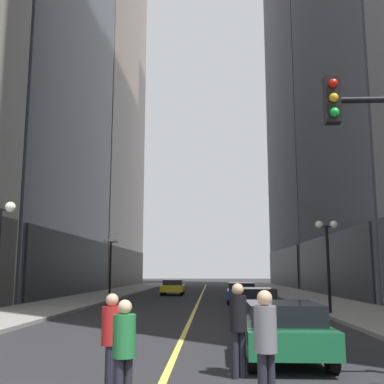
{
  "coord_description": "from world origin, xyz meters",
  "views": [
    {
      "loc": [
        0.93,
        -5.53,
        2.04
      ],
      "look_at": [
        -0.34,
        25.11,
        7.2
      ],
      "focal_mm": 44.29,
      "sensor_mm": 36.0,
      "label": 1
    }
  ],
  "objects": [
    {
      "name": "car_blue",
      "position": [
        2.84,
        26.09,
        0.72
      ],
      "size": [
        2.02,
        4.82,
        1.32
      ],
      "color": "navy",
      "rests_on": "ground"
    },
    {
      "name": "car_green",
      "position": [
        2.57,
        6.03,
        0.72
      ],
      "size": [
        1.9,
        4.31,
        1.32
      ],
      "color": "#196038",
      "rests_on": "ground"
    },
    {
      "name": "street_lamp_right_mid",
      "position": [
        6.4,
        17.2,
        3.26
      ],
      "size": [
        1.06,
        0.36,
        4.43
      ],
      "color": "black",
      "rests_on": "ground"
    },
    {
      "name": "sidewalk_right",
      "position": [
        8.25,
        35.0,
        0.07
      ],
      "size": [
        4.5,
        78.0,
        0.15
      ],
      "primitive_type": "cube",
      "color": "gray",
      "rests_on": "ground"
    },
    {
      "name": "pedestrian_in_green_parka",
      "position": [
        -0.38,
        1.69,
        0.94
      ],
      "size": [
        0.48,
        0.48,
        1.62
      ],
      "color": "black",
      "rests_on": "ground"
    },
    {
      "name": "street_lamp_left_far",
      "position": [
        -6.4,
        28.76,
        3.26
      ],
      "size": [
        1.06,
        0.36,
        4.43
      ],
      "color": "black",
      "rests_on": "ground"
    },
    {
      "name": "car_maroon",
      "position": [
        2.82,
        15.92,
        0.72
      ],
      "size": [
        1.95,
        4.44,
        1.32
      ],
      "color": "maroon",
      "rests_on": "ground"
    },
    {
      "name": "building_left_far",
      "position": [
        -16.21,
        60.0,
        39.88
      ],
      "size": [
        11.61,
        26.0,
        79.95
      ],
      "color": "gray",
      "rests_on": "ground"
    },
    {
      "name": "pedestrian_in_red_jacket",
      "position": [
        -0.79,
        2.73,
        0.97
      ],
      "size": [
        0.36,
        0.36,
        1.66
      ],
      "color": "black",
      "rests_on": "ground"
    },
    {
      "name": "car_yellow",
      "position": [
        -2.51,
        36.91,
        0.72
      ],
      "size": [
        1.92,
        4.13,
        1.32
      ],
      "color": "yellow",
      "rests_on": "ground"
    },
    {
      "name": "lane_centre_stripe",
      "position": [
        0.0,
        35.0,
        0.0
      ],
      "size": [
        0.16,
        70.0,
        0.01
      ],
      "primitive_type": "cube",
      "color": "#E5D64C",
      "rests_on": "ground"
    },
    {
      "name": "pedestrian_in_black_coat",
      "position": [
        1.44,
        4.11,
        1.06
      ],
      "size": [
        0.46,
        0.46,
        1.8
      ],
      "color": "black",
      "rests_on": "ground"
    },
    {
      "name": "ground_plane",
      "position": [
        0.0,
        35.0,
        0.0
      ],
      "size": [
        200.0,
        200.0,
        0.0
      ],
      "primitive_type": "plane",
      "color": "#262628"
    },
    {
      "name": "sidewalk_left",
      "position": [
        -8.25,
        35.0,
        0.07
      ],
      "size": [
        4.5,
        78.0,
        0.15
      ],
      "primitive_type": "cube",
      "color": "gray",
      "rests_on": "ground"
    },
    {
      "name": "pedestrian_in_grey_suit",
      "position": [
        1.72,
        1.8,
        1.03
      ],
      "size": [
        0.47,
        0.47,
        1.76
      ],
      "color": "black",
      "rests_on": "ground"
    }
  ]
}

